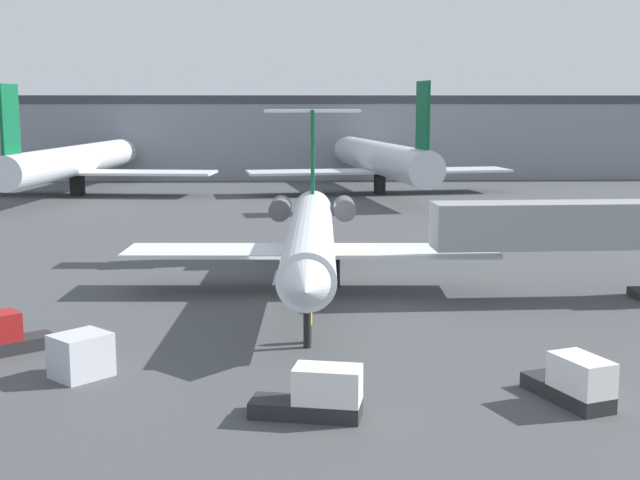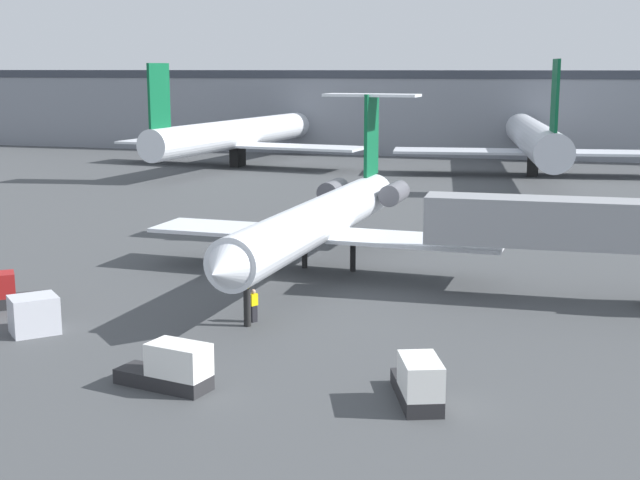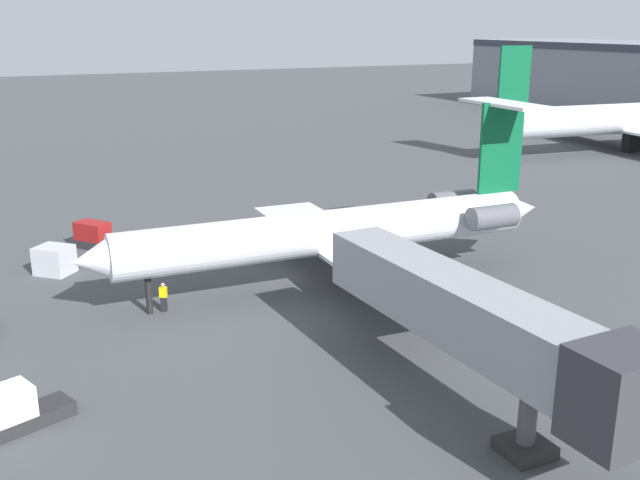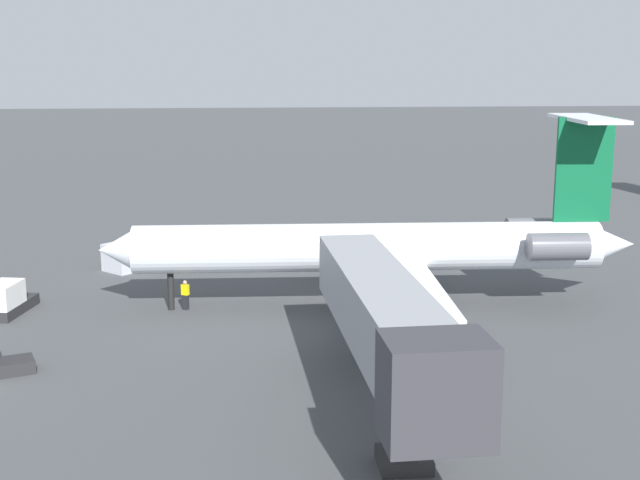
{
  "view_description": "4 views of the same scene",
  "coord_description": "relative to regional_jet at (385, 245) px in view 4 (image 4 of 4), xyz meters",
  "views": [
    {
      "loc": [
        1.24,
        -48.52,
        11.2
      ],
      "look_at": [
        2.92,
        2.26,
        3.01
      ],
      "focal_mm": 47.9,
      "sensor_mm": 36.0,
      "label": 1
    },
    {
      "loc": [
        17.09,
        -49.4,
        12.52
      ],
      "look_at": [
        2.15,
        1.61,
        2.1
      ],
      "focal_mm": 49.3,
      "sensor_mm": 36.0,
      "label": 2
    },
    {
      "loc": [
        40.39,
        -18.21,
        15.64
      ],
      "look_at": [
        0.44,
        0.89,
        2.44
      ],
      "focal_mm": 41.19,
      "sensor_mm": 36.0,
      "label": 3
    },
    {
      "loc": [
        49.08,
        -6.18,
        13.89
      ],
      "look_at": [
        -0.21,
        -1.74,
        3.4
      ],
      "focal_mm": 48.27,
      "sensor_mm": 36.0,
      "label": 4
    }
  ],
  "objects": [
    {
      "name": "baggage_tug_trailing",
      "position": [
        -14.3,
        -12.62,
        -2.73
      ],
      "size": [
        4.03,
        3.54,
        1.9
      ],
      "color": "#262628",
      "rests_on": "ground_plane"
    },
    {
      "name": "ground_plane",
      "position": [
        -2.35,
        -1.69,
        -3.62
      ],
      "size": [
        400.0,
        400.0,
        0.1
      ],
      "primitive_type": "cube",
      "color": "#424447"
    },
    {
      "name": "ground_crew_marshaller",
      "position": [
        -0.4,
        -11.24,
        -2.71
      ],
      "size": [
        0.43,
        0.48,
        1.69
      ],
      "color": "black",
      "rests_on": "ground_plane"
    },
    {
      "name": "jet_bridge",
      "position": [
        16.79,
        -2.61,
        0.69
      ],
      "size": [
        17.82,
        3.62,
        5.94
      ],
      "color": "gray",
      "rests_on": "ground_plane"
    },
    {
      "name": "regional_jet",
      "position": [
        0.0,
        0.0,
        0.0
      ],
      "size": [
        22.26,
        30.37,
        10.72
      ],
      "color": "silver",
      "rests_on": "ground_plane"
    },
    {
      "name": "baggage_tug_spare",
      "position": [
        -0.21,
        -20.93,
        -2.73
      ],
      "size": [
        4.2,
        2.17,
        1.9
      ],
      "color": "#262628",
      "rests_on": "ground_plane"
    },
    {
      "name": "cargo_container_uld",
      "position": [
        -9.84,
        -15.99,
        -2.66
      ],
      "size": [
        2.81,
        2.82,
        1.82
      ],
      "color": "silver",
      "rests_on": "ground_plane"
    }
  ]
}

